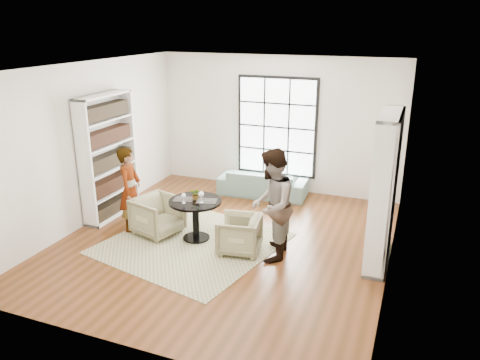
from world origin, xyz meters
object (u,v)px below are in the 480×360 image
at_px(sofa, 263,183).
at_px(person_left, 130,189).
at_px(wine_glass_left, 184,196).
at_px(pedestal_table, 196,211).
at_px(flower_centerpiece, 196,194).
at_px(armchair_right, 239,234).
at_px(person_right, 272,205).
at_px(wine_glass_right, 201,195).
at_px(armchair_left, 158,216).

relative_size(sofa, person_left, 1.23).
xyz_separation_m(person_left, wine_glass_left, (1.17, -0.14, 0.08)).
height_order(pedestal_table, flower_centerpiece, flower_centerpiece).
distance_m(sofa, flower_centerpiece, 2.60).
xyz_separation_m(armchair_right, person_right, (0.55, 0.00, 0.60)).
bearing_deg(wine_glass_right, pedestal_table, 157.15).
relative_size(wine_glass_left, wine_glass_right, 0.87).
height_order(sofa, flower_centerpiece, flower_centerpiece).
relative_size(person_right, wine_glass_right, 8.84).
xyz_separation_m(pedestal_table, person_right, (1.43, -0.16, 0.38)).
height_order(pedestal_table, person_left, person_left).
height_order(armchair_left, flower_centerpiece, flower_centerpiece).
bearing_deg(sofa, person_right, 108.15).
distance_m(person_right, wine_glass_right, 1.29).
height_order(pedestal_table, person_right, person_right).
distance_m(sofa, wine_glass_right, 2.68).
xyz_separation_m(armchair_right, flower_centerpiece, (-0.88, 0.20, 0.53)).
bearing_deg(flower_centerpiece, person_left, -176.43).
bearing_deg(wine_glass_left, person_right, 0.78).
bearing_deg(person_right, sofa, -165.67).
bearing_deg(sofa, person_left, 54.05).
distance_m(armchair_right, person_right, 0.81).
height_order(wine_glass_left, flower_centerpiece, flower_centerpiece).
distance_m(wine_glass_right, flower_centerpiece, 0.18).
height_order(person_right, wine_glass_right, person_right).
bearing_deg(pedestal_table, wine_glass_right, -22.85).
bearing_deg(sofa, wine_glass_right, 81.81).
relative_size(wine_glass_right, flower_centerpiece, 0.98).
xyz_separation_m(sofa, armchair_left, (-1.12, -2.59, 0.07)).
xyz_separation_m(armchair_right, wine_glass_left, (-1.01, -0.02, 0.55)).
distance_m(pedestal_table, wine_glass_left, 0.40).
bearing_deg(wine_glass_right, armchair_left, 179.02).
distance_m(sofa, wine_glass_left, 2.83).
height_order(person_left, person_right, person_right).
height_order(armchair_right, person_right, person_right).
bearing_deg(person_right, wine_glass_right, -101.40).
bearing_deg(person_right, wine_glass_left, -96.15).
bearing_deg(armchair_right, person_right, 80.91).
bearing_deg(armchair_left, pedestal_table, -70.40).
height_order(armchair_right, person_left, person_left).
xyz_separation_m(pedestal_table, armchair_left, (-0.74, -0.05, -0.18)).
distance_m(armchair_right, flower_centerpiece, 1.05).
bearing_deg(wine_glass_right, sofa, 84.92).
xyz_separation_m(armchair_left, person_left, (-0.55, 0.00, 0.43)).
height_order(armchair_left, wine_glass_right, wine_glass_right).
xyz_separation_m(pedestal_table, person_left, (-1.29, -0.05, 0.25)).
bearing_deg(armchair_right, sofa, -178.57).
height_order(armchair_right, wine_glass_left, wine_glass_left).
relative_size(armchair_left, person_right, 0.42).
distance_m(armchair_left, flower_centerpiece, 0.89).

